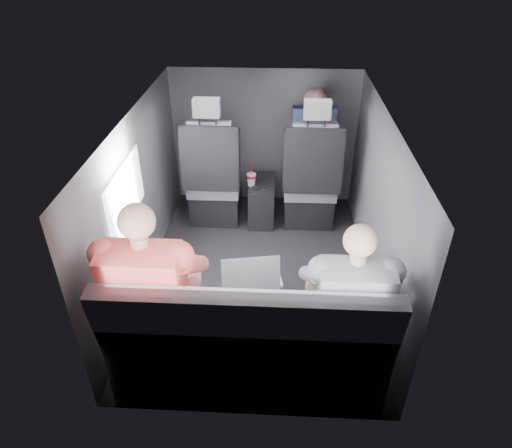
# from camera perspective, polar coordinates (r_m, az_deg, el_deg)

# --- Properties ---
(floor) EXTENTS (2.60, 2.60, 0.00)m
(floor) POSITION_cam_1_polar(r_m,az_deg,el_deg) (3.81, 0.16, -6.32)
(floor) COLOR black
(floor) RESTS_ON ground
(ceiling) EXTENTS (2.60, 2.60, 0.00)m
(ceiling) POSITION_cam_1_polar(r_m,az_deg,el_deg) (3.14, 0.20, 13.12)
(ceiling) COLOR #B2B2AD
(ceiling) RESTS_ON panel_back
(panel_left) EXTENTS (0.02, 2.60, 1.35)m
(panel_left) POSITION_cam_1_polar(r_m,az_deg,el_deg) (3.58, -14.38, 2.76)
(panel_left) COLOR #56565B
(panel_left) RESTS_ON floor
(panel_right) EXTENTS (0.02, 2.60, 1.35)m
(panel_right) POSITION_cam_1_polar(r_m,az_deg,el_deg) (3.51, 15.05, 1.97)
(panel_right) COLOR #56565B
(panel_right) RESTS_ON floor
(panel_front) EXTENTS (1.80, 0.02, 1.35)m
(panel_front) POSITION_cam_1_polar(r_m,az_deg,el_deg) (4.59, 1.01, 10.71)
(panel_front) COLOR #56565B
(panel_front) RESTS_ON floor
(panel_back) EXTENTS (1.80, 0.02, 1.35)m
(panel_back) POSITION_cam_1_polar(r_m,az_deg,el_deg) (2.40, -1.42, -13.52)
(panel_back) COLOR #56565B
(panel_back) RESTS_ON floor
(side_window) EXTENTS (0.02, 0.75, 0.42)m
(side_window) POSITION_cam_1_polar(r_m,az_deg,el_deg) (3.22, -15.97, 3.51)
(side_window) COLOR white
(side_window) RESTS_ON panel_left
(seatbelt) EXTENTS (0.35, 0.11, 0.59)m
(seatbelt) POSITION_cam_1_polar(r_m,az_deg,el_deg) (3.97, 7.25, 8.72)
(seatbelt) COLOR black
(seatbelt) RESTS_ON front_seat_right
(front_seat_left) EXTENTS (0.52, 0.58, 1.26)m
(front_seat_left) POSITION_cam_1_polar(r_m,az_deg,el_deg) (4.33, -5.24, 5.12)
(front_seat_left) COLOR black
(front_seat_left) RESTS_ON floor
(front_seat_right) EXTENTS (0.52, 0.58, 1.26)m
(front_seat_right) POSITION_cam_1_polar(r_m,az_deg,el_deg) (4.30, 6.76, 4.80)
(front_seat_right) COLOR black
(front_seat_right) RESTS_ON floor
(center_console) EXTENTS (0.24, 0.48, 0.41)m
(center_console) POSITION_cam_1_polar(r_m,az_deg,el_deg) (4.42, 0.74, 2.94)
(center_console) COLOR black
(center_console) RESTS_ON floor
(rear_bench) EXTENTS (1.60, 0.57, 0.92)m
(rear_bench) POSITION_cam_1_polar(r_m,az_deg,el_deg) (2.83, -0.95, -15.13)
(rear_bench) COLOR slate
(rear_bench) RESTS_ON floor
(soda_cup) EXTENTS (0.09, 0.09, 0.26)m
(soda_cup) POSITION_cam_1_polar(r_m,az_deg,el_deg) (4.24, -0.58, 5.62)
(soda_cup) COLOR white
(soda_cup) RESTS_ON center_console
(laptop_white) EXTENTS (0.37, 0.37, 0.24)m
(laptop_white) POSITION_cam_1_polar(r_m,az_deg,el_deg) (2.91, -11.02, -5.50)
(laptop_white) COLOR silver
(laptop_white) RESTS_ON passenger_rear_left
(laptop_silver) EXTENTS (0.38, 0.36, 0.25)m
(laptop_silver) POSITION_cam_1_polar(r_m,az_deg,el_deg) (2.80, -0.49, -6.53)
(laptop_silver) COLOR silver
(laptop_silver) RESTS_ON rear_bench
(laptop_black) EXTENTS (0.36, 0.38, 0.22)m
(laptop_black) POSITION_cam_1_polar(r_m,az_deg,el_deg) (2.83, 11.68, -7.04)
(laptop_black) COLOR black
(laptop_black) RESTS_ON passenger_rear_right
(passenger_rear_left) EXTENTS (0.54, 0.66, 1.29)m
(passenger_rear_left) POSITION_cam_1_polar(r_m,az_deg,el_deg) (2.74, -12.56, -8.04)
(passenger_rear_left) COLOR #353439
(passenger_rear_left) RESTS_ON rear_bench
(passenger_rear_right) EXTENTS (0.49, 0.61, 1.20)m
(passenger_rear_right) POSITION_cam_1_polar(r_m,az_deg,el_deg) (2.71, 11.30, -9.40)
(passenger_rear_right) COLOR navy
(passenger_rear_right) RESTS_ON rear_bench
(passenger_front_right) EXTENTS (0.40, 0.40, 0.80)m
(passenger_front_right) POSITION_cam_1_polar(r_m,az_deg,el_deg) (4.39, 7.05, 10.42)
(passenger_front_right) COLOR navy
(passenger_front_right) RESTS_ON front_seat_right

